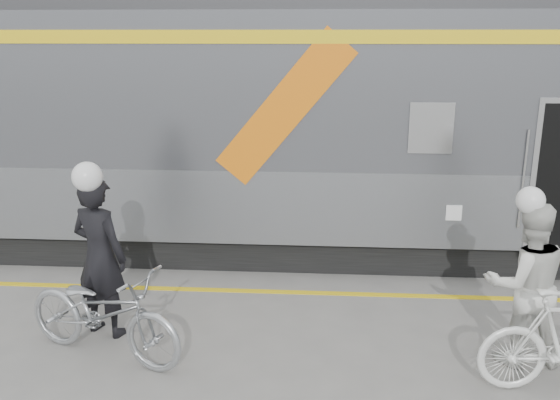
{
  "coord_description": "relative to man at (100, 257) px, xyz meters",
  "views": [
    {
      "loc": [
        0.52,
        -5.46,
        3.51
      ],
      "look_at": [
        0.03,
        1.6,
        1.5
      ],
      "focal_mm": 38.0,
      "sensor_mm": 36.0,
      "label": 1
    }
  ],
  "objects": [
    {
      "name": "ground",
      "position": [
        2.03,
        -0.87,
        -0.97
      ],
      "size": [
        90.0,
        90.0,
        0.0
      ],
      "primitive_type": "plane",
      "color": "slate",
      "rests_on": "ground"
    },
    {
      "name": "train",
      "position": [
        3.86,
        3.33,
        1.08
      ],
      "size": [
        24.0,
        3.17,
        4.1
      ],
      "color": "black",
      "rests_on": "ground"
    },
    {
      "name": "safety_strip",
      "position": [
        2.03,
        1.28,
        -0.97
      ],
      "size": [
        24.0,
        0.12,
        0.01
      ],
      "primitive_type": "cube",
      "color": "yellow",
      "rests_on": "ground"
    },
    {
      "name": "man",
      "position": [
        0.0,
        0.0,
        0.0
      ],
      "size": [
        0.83,
        0.69,
        1.95
      ],
      "primitive_type": "imported",
      "rotation": [
        0.0,
        0.0,
        2.78
      ],
      "color": "black",
      "rests_on": "ground"
    },
    {
      "name": "bicycle_left",
      "position": [
        0.2,
        -0.55,
        -0.44
      ],
      "size": [
        2.16,
        1.39,
        1.07
      ],
      "primitive_type": "imported",
      "rotation": [
        0.0,
        0.0,
        1.21
      ],
      "color": "#A6A9AD",
      "rests_on": "ground"
    },
    {
      "name": "woman",
      "position": [
        4.77,
        -0.31,
        -0.06
      ],
      "size": [
        0.93,
        0.75,
        1.82
      ],
      "primitive_type": "imported",
      "rotation": [
        0.0,
        0.0,
        3.21
      ],
      "color": "silver",
      "rests_on": "ground"
    },
    {
      "name": "helmet_man",
      "position": [
        0.0,
        0.0,
        1.14
      ],
      "size": [
        0.34,
        0.34,
        0.34
      ],
      "primitive_type": "sphere",
      "color": "white",
      "rests_on": "man"
    },
    {
      "name": "helmet_woman",
      "position": [
        4.77,
        -0.31,
        0.99
      ],
      "size": [
        0.29,
        0.29,
        0.29
      ],
      "primitive_type": "sphere",
      "color": "white",
      "rests_on": "woman"
    }
  ]
}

